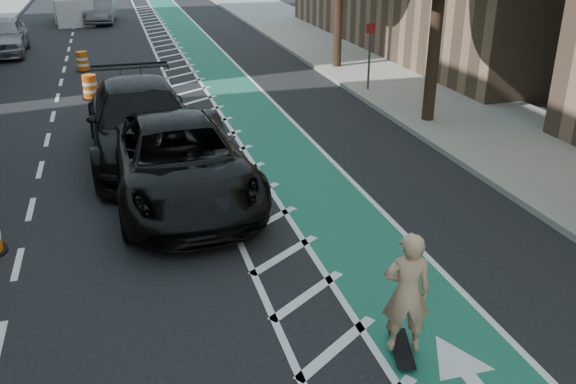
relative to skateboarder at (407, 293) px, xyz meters
name	(u,v)px	position (x,y,z in m)	size (l,w,h in m)	color
ground	(217,310)	(-2.33, 1.78, -1.02)	(120.00, 120.00, 0.00)	black
bike_lane	(257,118)	(0.67, 11.78, -1.02)	(2.00, 90.00, 0.01)	#1C6353
buffer_strip	(210,122)	(-0.83, 11.78, -1.02)	(1.40, 90.00, 0.01)	silver
sidewalk_right	(442,101)	(7.17, 11.78, -0.95)	(5.00, 90.00, 0.15)	gray
curb_right	(376,107)	(4.72, 11.78, -0.94)	(0.12, 90.00, 0.16)	gray
sign_post	(369,56)	(5.27, 13.78, 0.33)	(0.35, 0.08, 2.47)	#4C4C4C
skateboard	(402,348)	(0.00, 0.00, -0.93)	(0.49, 0.93, 0.12)	black
skateboarder	(407,293)	(0.00, 0.00, 0.00)	(0.66, 0.43, 1.81)	tan
suv_near	(179,161)	(-2.33, 6.36, -0.16)	(2.86, 6.21, 1.73)	black
suv_far	(141,122)	(-2.96, 9.28, -0.08)	(2.64, 6.50, 1.89)	black
car_silver	(3,36)	(-8.33, 25.26, -0.17)	(2.01, 4.99, 1.70)	gray
car_grey	(100,10)	(-3.94, 34.72, -0.24)	(1.66, 4.75, 1.56)	slate
box_truck	(73,6)	(-5.56, 35.53, -0.05)	(2.67, 5.26, 2.12)	silver
barrel_b	(90,87)	(-4.36, 15.76, -0.63)	(0.61, 0.61, 0.84)	#F45C0C
barrel_c	(82,62)	(-4.73, 20.48, -0.64)	(0.59, 0.59, 0.81)	#D5580B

